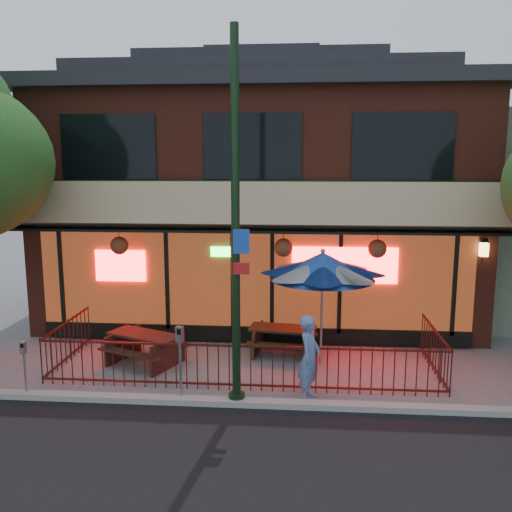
{
  "coord_description": "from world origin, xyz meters",
  "views": [
    {
      "loc": [
        1.17,
        -10.22,
        4.62
      ],
      "look_at": [
        0.18,
        2.0,
        2.49
      ],
      "focal_mm": 38.0,
      "sensor_mm": 36.0,
      "label": 1
    }
  ],
  "objects": [
    {
      "name": "patio_fence",
      "position": [
        0.0,
        0.5,
        0.63
      ],
      "size": [
        8.44,
        2.62,
        1.0
      ],
      "color": "#45130E",
      "rests_on": "ground"
    },
    {
      "name": "restaurant_building",
      "position": [
        0.0,
        7.11,
        4.13
      ],
      "size": [
        12.96,
        9.49,
        8.05
      ],
      "color": "maroon",
      "rests_on": "ground"
    },
    {
      "name": "patio_umbrella",
      "position": [
        1.7,
        1.85,
        2.31
      ],
      "size": [
        2.37,
        2.37,
        2.71
      ],
      "color": "gray",
      "rests_on": "ground"
    },
    {
      "name": "picnic_table_right",
      "position": [
        0.8,
        2.4,
        0.45
      ],
      "size": [
        1.73,
        1.41,
        0.68
      ],
      "color": "#382713",
      "rests_on": "ground"
    },
    {
      "name": "ground",
      "position": [
        0.0,
        0.0,
        0.0
      ],
      "size": [
        80.0,
        80.0,
        0.0
      ],
      "primitive_type": "plane",
      "color": "gray",
      "rests_on": "ground"
    },
    {
      "name": "parking_meter_near",
      "position": [
        -1.09,
        -0.4,
        1.03
      ],
      "size": [
        0.16,
        0.15,
        1.52
      ],
      "color": "gray",
      "rests_on": "ground"
    },
    {
      "name": "street_light",
      "position": [
        0.0,
        -0.4,
        3.15
      ],
      "size": [
        0.43,
        0.32,
        7.0
      ],
      "color": "black",
      "rests_on": "ground"
    },
    {
      "name": "pedestrian",
      "position": [
        1.4,
        -0.1,
        0.85
      ],
      "size": [
        0.57,
        0.72,
        1.71
      ],
      "primitive_type": "imported",
      "rotation": [
        0.0,
        0.0,
        1.28
      ],
      "color": "#597AB3",
      "rests_on": "ground"
    },
    {
      "name": "picnic_table_left",
      "position": [
        -2.35,
        1.5,
        0.48
      ],
      "size": [
        2.08,
        1.87,
        0.73
      ],
      "color": "#3D1D16",
      "rests_on": "ground"
    },
    {
      "name": "parking_meter_far",
      "position": [
        -4.2,
        -0.48,
        0.79
      ],
      "size": [
        0.1,
        0.09,
        1.16
      ],
      "color": "#969A9E",
      "rests_on": "ground"
    },
    {
      "name": "curb",
      "position": [
        0.0,
        -0.5,
        0.06
      ],
      "size": [
        80.0,
        0.25,
        0.12
      ],
      "primitive_type": "cube",
      "color": "#999993",
      "rests_on": "ground"
    }
  ]
}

